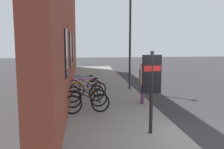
% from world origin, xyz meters
% --- Properties ---
extents(ground, '(60.00, 60.00, 0.00)m').
position_xyz_m(ground, '(6.00, -1.00, 0.00)').
color(ground, '#2D2D30').
extents(sidewalk_pavement, '(24.00, 3.50, 0.12)m').
position_xyz_m(sidewalk_pavement, '(8.00, 1.75, 0.06)').
color(sidewalk_pavement, gray).
rests_on(sidewalk_pavement, ground).
extents(station_facade, '(22.00, 0.65, 9.61)m').
position_xyz_m(station_facade, '(8.99, 3.80, 4.80)').
color(station_facade, brown).
rests_on(station_facade, ground).
extents(bicycle_far_end, '(0.48, 1.76, 0.97)m').
position_xyz_m(bicycle_far_end, '(2.73, 2.79, 0.51)').
color(bicycle_far_end, black).
rests_on(bicycle_far_end, sidewalk_pavement).
extents(bicycle_leaning_wall, '(0.48, 1.77, 0.97)m').
position_xyz_m(bicycle_leaning_wall, '(3.56, 2.81, 0.51)').
color(bicycle_leaning_wall, black).
rests_on(bicycle_leaning_wall, sidewalk_pavement).
extents(bicycle_under_window, '(0.51, 1.75, 0.97)m').
position_xyz_m(bicycle_under_window, '(4.50, 2.83, 0.51)').
color(bicycle_under_window, black).
rests_on(bicycle_under_window, sidewalk_pavement).
extents(bicycle_by_door, '(0.48, 1.77, 0.97)m').
position_xyz_m(bicycle_by_door, '(5.44, 2.67, 0.51)').
color(bicycle_by_door, black).
rests_on(bicycle_by_door, sidewalk_pavement).
extents(bicycle_mid_rack, '(0.48, 1.77, 0.97)m').
position_xyz_m(bicycle_mid_rack, '(6.39, 2.86, 0.51)').
color(bicycle_mid_rack, black).
rests_on(bicycle_mid_rack, sidewalk_pavement).
extents(transit_info_sign, '(0.11, 0.55, 2.40)m').
position_xyz_m(transit_info_sign, '(0.43, 1.00, 1.72)').
color(transit_info_sign, black).
rests_on(transit_info_sign, sidewalk_pavement).
extents(pedestrian_near_bus, '(0.66, 0.28, 1.75)m').
position_xyz_m(pedestrian_near_bus, '(3.94, 0.37, 1.19)').
color(pedestrian_near_bus, '#723F72').
rests_on(pedestrian_near_bus, sidewalk_pavement).
extents(street_lamp, '(0.28, 0.28, 5.27)m').
position_xyz_m(street_lamp, '(7.19, 0.30, 3.24)').
color(street_lamp, '#333338').
rests_on(street_lamp, sidewalk_pavement).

